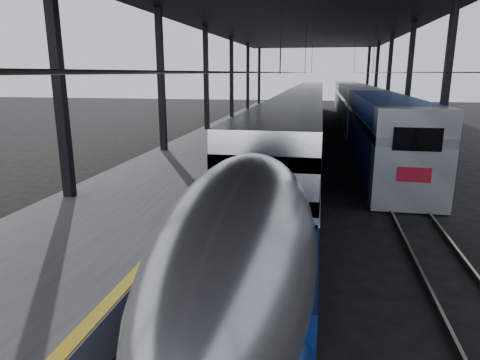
# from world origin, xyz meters

# --- Properties ---
(ground) EXTENTS (160.00, 160.00, 0.00)m
(ground) POSITION_xyz_m (0.00, 0.00, 0.00)
(ground) COLOR black
(ground) RESTS_ON ground
(platform) EXTENTS (6.00, 80.00, 1.00)m
(platform) POSITION_xyz_m (-3.50, 20.00, 0.50)
(platform) COLOR #4C4C4F
(platform) RESTS_ON ground
(yellow_strip) EXTENTS (0.30, 80.00, 0.01)m
(yellow_strip) POSITION_xyz_m (-0.70, 20.00, 1.00)
(yellow_strip) COLOR yellow
(yellow_strip) RESTS_ON platform
(rails) EXTENTS (6.52, 80.00, 0.16)m
(rails) POSITION_xyz_m (4.50, 20.00, 0.08)
(rails) COLOR slate
(rails) RESTS_ON ground
(canopy) EXTENTS (18.00, 75.00, 9.47)m
(canopy) POSITION_xyz_m (1.90, 20.00, 9.12)
(canopy) COLOR black
(canopy) RESTS_ON ground
(tgv_train) EXTENTS (2.89, 65.20, 4.14)m
(tgv_train) POSITION_xyz_m (2.00, 25.65, 1.93)
(tgv_train) COLOR #ACAFB3
(tgv_train) RESTS_ON ground
(second_train) EXTENTS (3.03, 56.05, 4.17)m
(second_train) POSITION_xyz_m (7.00, 35.41, 2.11)
(second_train) COLOR navy
(second_train) RESTS_ON ground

